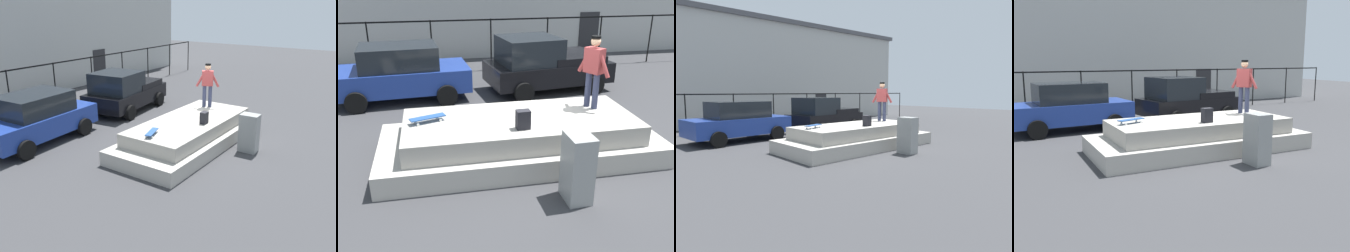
% 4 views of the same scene
% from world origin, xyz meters
% --- Properties ---
extents(ground_plane, '(60.00, 60.00, 0.00)m').
position_xyz_m(ground_plane, '(0.00, 0.00, 0.00)').
color(ground_plane, '#38383A').
extents(concrete_ledge, '(6.17, 2.63, 0.91)m').
position_xyz_m(concrete_ledge, '(-0.67, -0.32, 0.41)').
color(concrete_ledge, '#ADA89E').
rests_on(concrete_ledge, ground_plane).
extents(skateboarder, '(0.50, 0.83, 1.66)m').
position_xyz_m(skateboarder, '(1.10, -0.00, 1.87)').
color(skateboarder, '#2D334C').
rests_on(skateboarder, concrete_ledge).
extents(skateboard, '(0.79, 0.43, 0.12)m').
position_xyz_m(skateboard, '(-2.67, -0.19, 1.01)').
color(skateboard, '#264C8C').
rests_on(skateboard, concrete_ledge).
extents(backpack, '(0.29, 0.21, 0.39)m').
position_xyz_m(backpack, '(-0.76, -0.93, 1.11)').
color(backpack, black).
rests_on(backpack, concrete_ledge).
extents(car_blue_sedan_near, '(4.42, 2.43, 1.75)m').
position_xyz_m(car_blue_sedan_near, '(-3.48, 4.32, 0.89)').
color(car_blue_sedan_near, navy).
rests_on(car_blue_sedan_near, ground_plane).
extents(car_black_pickup_mid, '(4.38, 2.66, 1.86)m').
position_xyz_m(car_black_pickup_mid, '(1.30, 4.37, 0.92)').
color(car_black_pickup_mid, black).
rests_on(car_black_pickup_mid, ground_plane).
extents(utility_box, '(0.46, 0.61, 1.28)m').
position_xyz_m(utility_box, '(-0.08, -2.26, 0.64)').
color(utility_box, gray).
rests_on(utility_box, ground_plane).
extents(fence_row, '(24.06, 0.06, 2.08)m').
position_xyz_m(fence_row, '(-0.00, 7.59, 1.45)').
color(fence_row, black).
rests_on(fence_row, ground_plane).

